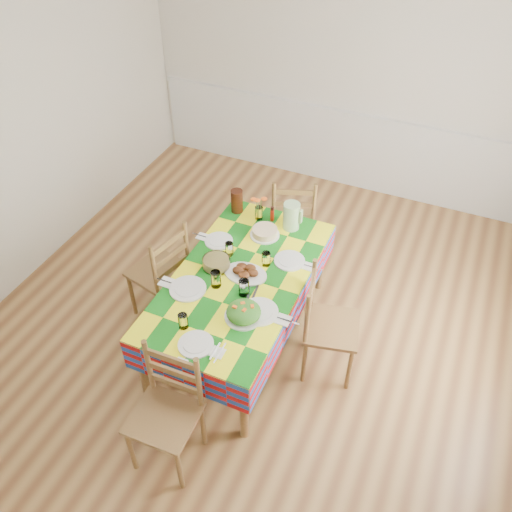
% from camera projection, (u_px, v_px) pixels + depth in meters
% --- Properties ---
extents(room, '(4.58, 5.08, 2.78)m').
position_uv_depth(room, '(251.00, 203.00, 3.87)').
color(room, brown).
rests_on(room, ground).
extents(wainscot, '(4.41, 0.06, 0.92)m').
position_uv_depth(wainscot, '(341.00, 146.00, 6.14)').
color(wainscot, silver).
rests_on(wainscot, room).
extents(dining_table, '(0.99, 1.84, 0.72)m').
position_uv_depth(dining_table, '(240.00, 284.00, 4.27)').
color(dining_table, brown).
rests_on(dining_table, room).
extents(setting_near_head, '(0.40, 0.27, 0.12)m').
position_uv_depth(setting_near_head, '(192.00, 336.00, 3.74)').
color(setting_near_head, white).
rests_on(setting_near_head, dining_table).
extents(setting_left_near, '(0.52, 0.31, 0.14)m').
position_uv_depth(setting_left_near, '(197.00, 285.00, 4.11)').
color(setting_left_near, white).
rests_on(setting_left_near, dining_table).
extents(setting_left_far, '(0.43, 0.26, 0.11)m').
position_uv_depth(setting_left_far, '(222.00, 243.00, 4.48)').
color(setting_left_far, white).
rests_on(setting_left_far, dining_table).
extents(setting_right_near, '(0.53, 0.31, 0.14)m').
position_uv_depth(setting_right_near, '(254.00, 303.00, 3.97)').
color(setting_right_near, white).
rests_on(setting_right_near, dining_table).
extents(setting_right_far, '(0.47, 0.27, 0.12)m').
position_uv_depth(setting_right_far, '(282.00, 260.00, 4.32)').
color(setting_right_far, white).
rests_on(setting_right_far, dining_table).
extents(meat_platter, '(0.35, 0.25, 0.07)m').
position_uv_depth(meat_platter, '(245.00, 272.00, 4.22)').
color(meat_platter, white).
rests_on(meat_platter, dining_table).
extents(salad_platter, '(0.28, 0.28, 0.12)m').
position_uv_depth(salad_platter, '(244.00, 312.00, 3.88)').
color(salad_platter, white).
rests_on(salad_platter, dining_table).
extents(pasta_bowl, '(0.22, 0.22, 0.08)m').
position_uv_depth(pasta_bowl, '(216.00, 263.00, 4.28)').
color(pasta_bowl, white).
rests_on(pasta_bowl, dining_table).
extents(cake, '(0.25, 0.25, 0.07)m').
position_uv_depth(cake, '(265.00, 232.00, 4.57)').
color(cake, white).
rests_on(cake, dining_table).
extents(serving_utensils, '(0.14, 0.30, 0.01)m').
position_uv_depth(serving_utensils, '(252.00, 292.00, 4.09)').
color(serving_utensils, black).
rests_on(serving_utensils, dining_table).
extents(flower_vase, '(0.14, 0.12, 0.23)m').
position_uv_depth(flower_vase, '(259.00, 210.00, 4.71)').
color(flower_vase, white).
rests_on(flower_vase, dining_table).
extents(hot_sauce, '(0.03, 0.03, 0.14)m').
position_uv_depth(hot_sauce, '(272.00, 214.00, 4.70)').
color(hot_sauce, red).
rests_on(hot_sauce, dining_table).
extents(green_pitcher, '(0.14, 0.14, 0.25)m').
position_uv_depth(green_pitcher, '(291.00, 216.00, 4.59)').
color(green_pitcher, '#A2CF92').
rests_on(green_pitcher, dining_table).
extents(tea_pitcher, '(0.11, 0.11, 0.21)m').
position_uv_depth(tea_pitcher, '(237.00, 201.00, 4.78)').
color(tea_pitcher, black).
rests_on(tea_pitcher, dining_table).
extents(name_card, '(0.08, 0.02, 0.02)m').
position_uv_depth(name_card, '(183.00, 360.00, 3.61)').
color(name_card, white).
rests_on(name_card, dining_table).
extents(chair_near, '(0.44, 0.42, 0.97)m').
position_uv_depth(chair_near, '(167.00, 412.00, 3.59)').
color(chair_near, brown).
rests_on(chair_near, room).
extents(chair_far, '(0.54, 0.52, 0.96)m').
position_uv_depth(chair_far, '(293.00, 218.00, 5.16)').
color(chair_far, brown).
rests_on(chair_far, room).
extents(chair_left, '(0.50, 0.52, 0.98)m').
position_uv_depth(chair_left, '(162.00, 273.00, 4.58)').
color(chair_left, brown).
rests_on(chair_left, room).
extents(chair_right, '(0.49, 0.51, 0.97)m').
position_uv_depth(chair_right, '(326.00, 326.00, 4.15)').
color(chair_right, brown).
rests_on(chair_right, room).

